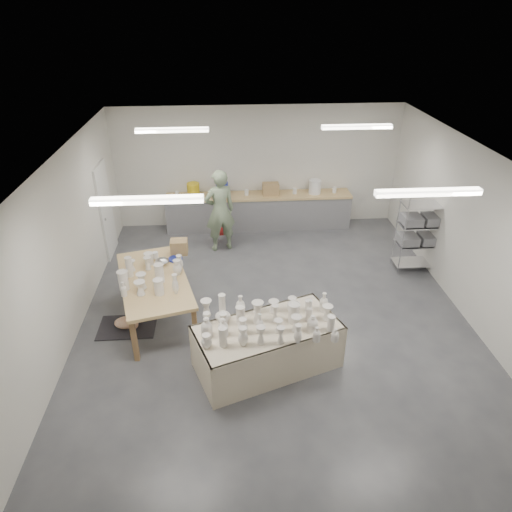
{
  "coord_description": "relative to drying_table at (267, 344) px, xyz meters",
  "views": [
    {
      "loc": [
        -0.83,
        -6.88,
        5.12
      ],
      "look_at": [
        -0.31,
        0.33,
        1.05
      ],
      "focal_mm": 32.0,
      "sensor_mm": 36.0,
      "label": 1
    }
  ],
  "objects": [
    {
      "name": "drying_table",
      "position": [
        0.0,
        0.0,
        0.0
      ],
      "size": [
        2.43,
        1.78,
        1.15
      ],
      "rotation": [
        0.0,
        0.0,
        0.35
      ],
      "color": "olive",
      "rests_on": "ground"
    },
    {
      "name": "cat",
      "position": [
        -2.38,
        1.13,
        -0.32
      ],
      "size": [
        0.47,
        0.36,
        0.18
      ],
      "rotation": [
        0.0,
        0.0,
        -0.14
      ],
      "color": "white",
      "rests_on": "rug"
    },
    {
      "name": "rug",
      "position": [
        -2.4,
        1.14,
        -0.42
      ],
      "size": [
        1.0,
        0.7,
        0.02
      ],
      "primitive_type": "cube",
      "color": "black",
      "rests_on": "ground"
    },
    {
      "name": "work_table",
      "position": [
        -1.86,
        1.48,
        0.42
      ],
      "size": [
        1.64,
        2.44,
        1.21
      ],
      "rotation": [
        0.0,
        0.0,
        0.25
      ],
      "color": "tan",
      "rests_on": "ground"
    },
    {
      "name": "wire_shelf",
      "position": [
        3.46,
        2.79,
        0.48
      ],
      "size": [
        0.88,
        0.48,
        1.8
      ],
      "color": "silver",
      "rests_on": "ground"
    },
    {
      "name": "red_stool",
      "position": [
        -0.7,
        4.27,
        -0.14
      ],
      "size": [
        0.38,
        0.38,
        0.33
      ],
      "rotation": [
        0.0,
        0.0,
        0.08
      ],
      "color": "#AE1918",
      "rests_on": "ground"
    },
    {
      "name": "back_counter",
      "position": [
        0.25,
        5.07,
        0.05
      ],
      "size": [
        4.6,
        0.6,
        1.24
      ],
      "color": "tan",
      "rests_on": "ground"
    },
    {
      "name": "room",
      "position": [
        0.15,
        1.48,
        1.62
      ],
      "size": [
        8.0,
        8.02,
        3.0
      ],
      "color": "#424449",
      "rests_on": "ground"
    },
    {
      "name": "potter",
      "position": [
        -0.7,
        4.0,
        0.53
      ],
      "size": [
        0.81,
        0.65,
        1.92
      ],
      "primitive_type": "imported",
      "rotation": [
        0.0,
        0.0,
        3.45
      ],
      "color": "gray",
      "rests_on": "ground"
    }
  ]
}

